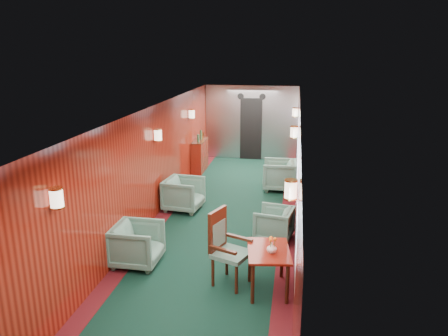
# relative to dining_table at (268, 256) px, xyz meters

# --- Properties ---
(room) EXTENTS (12.00, 12.10, 2.40)m
(room) POSITION_rel_dining_table_xyz_m (-1.11, 2.15, 1.08)
(room) COLOR black
(room) RESTS_ON ground
(bulkhead) EXTENTS (2.98, 0.17, 2.39)m
(bulkhead) POSITION_rel_dining_table_xyz_m (-1.11, 8.07, 0.63)
(bulkhead) COLOR #B3B5BB
(bulkhead) RESTS_ON ground
(windows_right) EXTENTS (0.02, 8.60, 0.80)m
(windows_right) POSITION_rel_dining_table_xyz_m (0.38, 2.40, 0.90)
(windows_right) COLOR silver
(windows_right) RESTS_ON ground
(wall_sconces) EXTENTS (2.97, 7.97, 0.25)m
(wall_sconces) POSITION_rel_dining_table_xyz_m (-1.11, 2.72, 1.24)
(wall_sconces) COLOR beige
(wall_sconces) RESTS_ON ground
(dining_table) EXTENTS (0.73, 0.96, 0.66)m
(dining_table) POSITION_rel_dining_table_xyz_m (0.00, 0.00, 0.00)
(dining_table) COLOR maroon
(dining_table) RESTS_ON ground
(side_chair) EXTENTS (0.67, 0.69, 1.18)m
(side_chair) POSITION_rel_dining_table_xyz_m (-0.68, 0.12, 0.09)
(side_chair) COLOR #214D44
(side_chair) RESTS_ON ground
(credenza) EXTENTS (0.33, 1.05, 1.21)m
(credenza) POSITION_rel_dining_table_xyz_m (-2.45, 6.32, -0.08)
(credenza) COLOR maroon
(credenza) RESTS_ON ground
(flower_vase) EXTENTS (0.15, 0.15, 0.16)m
(flower_vase) POSITION_rel_dining_table_xyz_m (0.05, -0.09, 0.18)
(flower_vase) COLOR silver
(flower_vase) RESTS_ON dining_table
(armchair_left_near) EXTENTS (0.80, 0.78, 0.72)m
(armchair_left_near) POSITION_rel_dining_table_xyz_m (-2.23, 0.46, -0.20)
(armchair_left_near) COLOR #214D44
(armchair_left_near) RESTS_ON ground
(armchair_left_far) EXTENTS (0.90, 0.88, 0.74)m
(armchair_left_far) POSITION_rel_dining_table_xyz_m (-2.11, 3.10, -0.19)
(armchair_left_far) COLOR #214D44
(armchair_left_far) RESTS_ON ground
(armchair_right_near) EXTENTS (0.80, 0.78, 0.62)m
(armchair_right_near) POSITION_rel_dining_table_xyz_m (-0.01, 1.86, -0.24)
(armchair_right_near) COLOR #214D44
(armchair_right_near) RESTS_ON ground
(armchair_right_far) EXTENTS (0.87, 0.84, 0.77)m
(armchair_right_far) POSITION_rel_dining_table_xyz_m (-0.04, 4.92, -0.17)
(armchair_right_far) COLOR #214D44
(armchair_right_far) RESTS_ON ground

